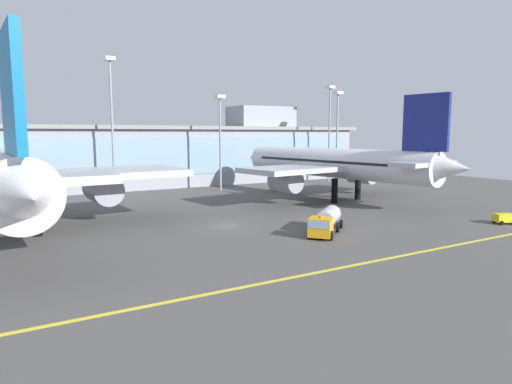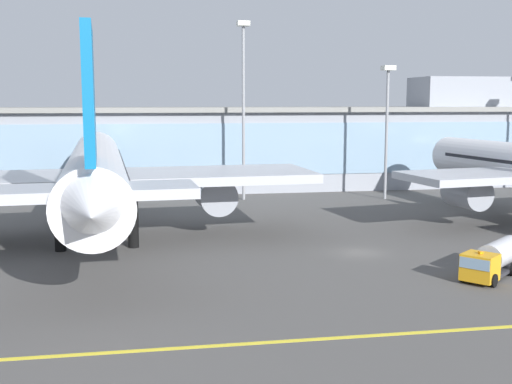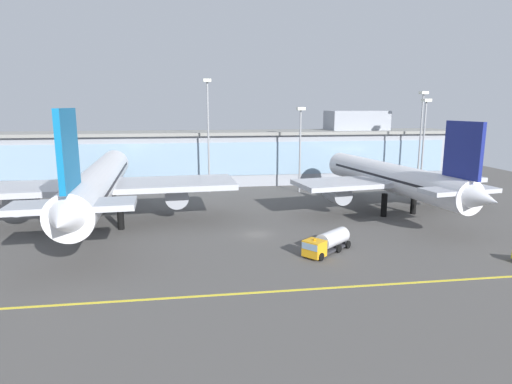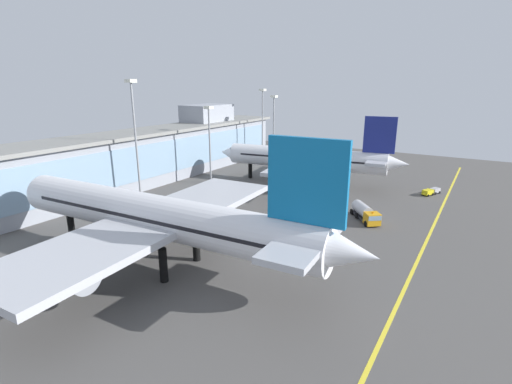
{
  "view_description": "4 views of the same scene",
  "coord_description": "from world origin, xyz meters",
  "px_view_note": "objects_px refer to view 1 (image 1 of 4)",
  "views": [
    {
      "loc": [
        -26.16,
        -52.15,
        12.18
      ],
      "look_at": [
        6.99,
        4.1,
        3.61
      ],
      "focal_mm": 31.43,
      "sensor_mm": 36.0,
      "label": 1
    },
    {
      "loc": [
        -20.87,
        -59.84,
        14.93
      ],
      "look_at": [
        -8.66,
        10.08,
        4.88
      ],
      "focal_mm": 45.43,
      "sensor_mm": 36.0,
      "label": 2
    },
    {
      "loc": [
        -10.02,
        -66.48,
        20.36
      ],
      "look_at": [
        1.75,
        12.34,
        4.5
      ],
      "focal_mm": 30.42,
      "sensor_mm": 36.0,
      "label": 3
    },
    {
      "loc": [
        -61.44,
        -28.53,
        25.6
      ],
      "look_at": [
        -3.64,
        7.25,
        6.03
      ],
      "focal_mm": 26.53,
      "sensor_mm": 36.0,
      "label": 4
    }
  ],
  "objects_px": {
    "apron_light_mast_west": "(330,120)",
    "fuel_tanker_truck": "(326,221)",
    "apron_light_mast_centre": "(220,127)",
    "airliner_near_right": "(334,164)",
    "apron_light_mast_far_east": "(112,108)",
    "apron_light_mast_east": "(337,123)"
  },
  "relations": [
    {
      "from": "apron_light_mast_far_east",
      "to": "apron_light_mast_west",
      "type": "bearing_deg",
      "value": 0.1
    },
    {
      "from": "airliner_near_right",
      "to": "apron_light_mast_east",
      "type": "xyz_separation_m",
      "value": [
        17.17,
        19.4,
        7.94
      ]
    },
    {
      "from": "airliner_near_right",
      "to": "apron_light_mast_west",
      "type": "xyz_separation_m",
      "value": [
        19.37,
        24.89,
        9.0
      ]
    },
    {
      "from": "airliner_near_right",
      "to": "apron_light_mast_centre",
      "type": "xyz_separation_m",
      "value": [
        -12.69,
        21.71,
        6.85
      ]
    },
    {
      "from": "fuel_tanker_truck",
      "to": "apron_light_mast_east",
      "type": "xyz_separation_m",
      "value": [
        36.85,
        41.11,
        13.06
      ]
    },
    {
      "from": "apron_light_mast_west",
      "to": "apron_light_mast_centre",
      "type": "relative_size",
      "value": 1.19
    },
    {
      "from": "airliner_near_right",
      "to": "fuel_tanker_truck",
      "type": "distance_m",
      "value": 29.75
    },
    {
      "from": "apron_light_mast_east",
      "to": "apron_light_mast_centre",
      "type": "bearing_deg",
      "value": 175.58
    },
    {
      "from": "apron_light_mast_far_east",
      "to": "apron_light_mast_centre",
      "type": "bearing_deg",
      "value": -8.24
    },
    {
      "from": "airliner_near_right",
      "to": "apron_light_mast_east",
      "type": "distance_m",
      "value": 27.1
    },
    {
      "from": "apron_light_mast_east",
      "to": "apron_light_mast_west",
      "type": "bearing_deg",
      "value": 68.13
    },
    {
      "from": "apron_light_mast_west",
      "to": "fuel_tanker_truck",
      "type": "bearing_deg",
      "value": -129.97
    },
    {
      "from": "apron_light_mast_west",
      "to": "apron_light_mast_far_east",
      "type": "xyz_separation_m",
      "value": [
        -53.43,
        -0.09,
        1.39
      ]
    },
    {
      "from": "apron_light_mast_centre",
      "to": "airliner_near_right",
      "type": "bearing_deg",
      "value": -59.7
    },
    {
      "from": "apron_light_mast_west",
      "to": "apron_light_mast_far_east",
      "type": "bearing_deg",
      "value": -179.9
    },
    {
      "from": "fuel_tanker_truck",
      "to": "apron_light_mast_centre",
      "type": "bearing_deg",
      "value": -138.7
    },
    {
      "from": "apron_light_mast_centre",
      "to": "apron_light_mast_far_east",
      "type": "relative_size",
      "value": 0.76
    },
    {
      "from": "apron_light_mast_west",
      "to": "apron_light_mast_east",
      "type": "height_order",
      "value": "apron_light_mast_west"
    },
    {
      "from": "airliner_near_right",
      "to": "apron_light_mast_far_east",
      "type": "bearing_deg",
      "value": 45.18
    },
    {
      "from": "apron_light_mast_east",
      "to": "apron_light_mast_far_east",
      "type": "distance_m",
      "value": 51.57
    },
    {
      "from": "apron_light_mast_west",
      "to": "apron_light_mast_east",
      "type": "distance_m",
      "value": 6.01
    },
    {
      "from": "fuel_tanker_truck",
      "to": "apron_light_mast_east",
      "type": "distance_m",
      "value": 56.73
    }
  ]
}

